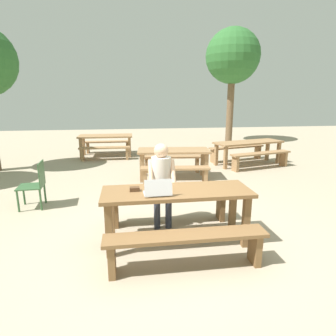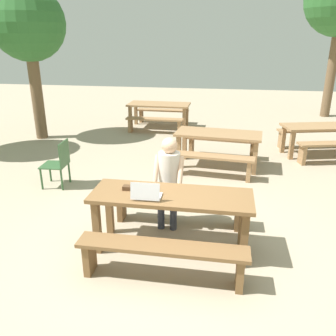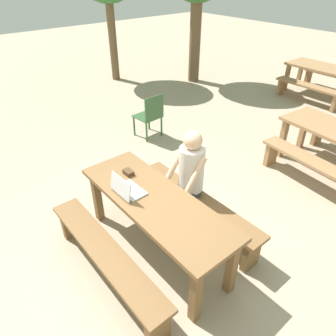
{
  "view_description": "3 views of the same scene",
  "coord_description": "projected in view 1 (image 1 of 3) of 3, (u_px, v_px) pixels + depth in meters",
  "views": [
    {
      "loc": [
        -0.64,
        -3.61,
        2.01
      ],
      "look_at": [
        -0.08,
        0.25,
        1.03
      ],
      "focal_mm": 30.3,
      "sensor_mm": 36.0,
      "label": 1
    },
    {
      "loc": [
        0.62,
        -3.94,
        2.63
      ],
      "look_at": [
        -0.08,
        0.25,
        1.03
      ],
      "focal_mm": 37.62,
      "sensor_mm": 36.0,
      "label": 2
    },
    {
      "loc": [
        2.08,
        -1.54,
        2.9
      ],
      "look_at": [
        -0.08,
        0.25,
        1.03
      ],
      "focal_mm": 33.3,
      "sensor_mm": 36.0,
      "label": 3
    }
  ],
  "objects": [
    {
      "name": "picnic_table_rear",
      "position": [
        248.0,
        145.0,
        8.58
      ],
      "size": [
        2.25,
        1.21,
        0.71
      ],
      "rotation": [
        0.0,
        0.0,
        0.25
      ],
      "color": "#9E754C",
      "rests_on": "ground"
    },
    {
      "name": "ground_plane",
      "position": [
        176.0,
        242.0,
        4.04
      ],
      "size": [
        30.0,
        30.0,
        0.0
      ],
      "primitive_type": "plane",
      "color": "tan"
    },
    {
      "name": "bench_distant_south",
      "position": [
        105.0,
        150.0,
        9.24
      ],
      "size": [
        1.64,
        0.32,
        0.43
      ],
      "rotation": [
        0.0,
        0.0,
        -0.01
      ],
      "color": "#9E754C",
      "rests_on": "ground"
    },
    {
      "name": "bench_rear_south",
      "position": [
        261.0,
        156.0,
        8.13
      ],
      "size": [
        1.94,
        0.77,
        0.47
      ],
      "rotation": [
        0.0,
        0.0,
        0.25
      ],
      "color": "#9E754C",
      "rests_on": "ground"
    },
    {
      "name": "bench_far",
      "position": [
        170.0,
        203.0,
        4.59
      ],
      "size": [
        1.93,
        0.3,
        0.45
      ],
      "color": "brown",
      "rests_on": "ground"
    },
    {
      "name": "picnic_table_mid",
      "position": [
        173.0,
        154.0,
        7.05
      ],
      "size": [
        1.83,
        0.94,
        0.74
      ],
      "rotation": [
        0.0,
        0.0,
        -0.1
      ],
      "color": "#9E754C",
      "rests_on": "ground"
    },
    {
      "name": "bench_distant_north",
      "position": [
        108.0,
        144.0,
        10.48
      ],
      "size": [
        1.64,
        0.32,
        0.43
      ],
      "rotation": [
        0.0,
        0.0,
        -0.01
      ],
      "color": "#9E754C",
      "rests_on": "ground"
    },
    {
      "name": "bench_mid_north",
      "position": [
        172.0,
        160.0,
        7.75
      ],
      "size": [
        1.61,
        0.46,
        0.45
      ],
      "rotation": [
        0.0,
        0.0,
        -0.1
      ],
      "color": "#9E754C",
      "rests_on": "ground"
    },
    {
      "name": "bench_near",
      "position": [
        186.0,
        242.0,
        3.33
      ],
      "size": [
        1.93,
        0.3,
        0.45
      ],
      "color": "brown",
      "rests_on": "ground"
    },
    {
      "name": "person_seated",
      "position": [
        162.0,
        178.0,
        4.43
      ],
      "size": [
        0.42,
        0.41,
        1.32
      ],
      "color": "#333847",
      "rests_on": "ground"
    },
    {
      "name": "bench_mid_south",
      "position": [
        175.0,
        172.0,
        6.5
      ],
      "size": [
        1.61,
        0.46,
        0.45
      ],
      "rotation": [
        0.0,
        0.0,
        -0.1
      ],
      "color": "#9E754C",
      "rests_on": "ground"
    },
    {
      "name": "picnic_table_distant",
      "position": [
        106.0,
        138.0,
        9.79
      ],
      "size": [
        1.82,
        0.85,
        0.73
      ],
      "rotation": [
        0.0,
        0.0,
        -0.01
      ],
      "color": "#9E754C",
      "rests_on": "ground"
    },
    {
      "name": "laptop",
      "position": [
        158.0,
        191.0,
        3.64
      ],
      "size": [
        0.36,
        0.27,
        0.23
      ],
      "rotation": [
        0.0,
        0.0,
        3.17
      ],
      "color": "silver",
      "rests_on": "picnic_table_front"
    },
    {
      "name": "bench_rear_north",
      "position": [
        236.0,
        150.0,
        9.16
      ],
      "size": [
        1.94,
        0.77,
        0.47
      ],
      "rotation": [
        0.0,
        0.0,
        0.25
      ],
      "color": "#9E754C",
      "rests_on": "ground"
    },
    {
      "name": "small_pouch",
      "position": [
        135.0,
        189.0,
        3.81
      ],
      "size": [
        0.13,
        0.09,
        0.05
      ],
      "color": "#4C331E",
      "rests_on": "picnic_table_front"
    },
    {
      "name": "plastic_chair",
      "position": [
        35.0,
        184.0,
        5.22
      ],
      "size": [
        0.47,
        0.47,
        0.86
      ],
      "rotation": [
        0.0,
        0.0,
        4.78
      ],
      "color": "#335933",
      "rests_on": "ground"
    },
    {
      "name": "picnic_table_front",
      "position": [
        177.0,
        198.0,
        3.88
      ],
      "size": [
        2.03,
        0.7,
        0.78
      ],
      "color": "brown",
      "rests_on": "ground"
    },
    {
      "name": "tree_right",
      "position": [
        233.0,
        57.0,
        12.24
      ],
      "size": [
        2.34,
        2.34,
        4.91
      ],
      "color": "brown",
      "rests_on": "ground"
    }
  ]
}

